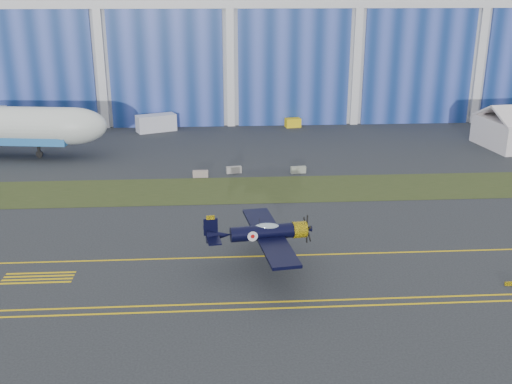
{
  "coord_description": "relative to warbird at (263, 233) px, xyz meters",
  "views": [
    {
      "loc": [
        -2.23,
        -55.3,
        23.89
      ],
      "look_at": [
        1.38,
        1.45,
        4.07
      ],
      "focal_mm": 42.0,
      "sensor_mm": 36.0,
      "label": 1
    }
  ],
  "objects": [
    {
      "name": "grass_median",
      "position": [
        -1.38,
        21.55,
        -3.45
      ],
      "size": [
        260.0,
        10.0,
        0.02
      ],
      "primitive_type": "cube",
      "color": "#475128",
      "rests_on": "ground"
    },
    {
      "name": "edge_line_near",
      "position": [
        -1.38,
        -6.95,
        -3.46
      ],
      "size": [
        80.0,
        0.2,
        0.02
      ],
      "primitive_type": "cube",
      "color": "yellow",
      "rests_on": "ground"
    },
    {
      "name": "taxiway_centreline",
      "position": [
        -1.38,
        2.55,
        -3.46
      ],
      "size": [
        200.0,
        0.2,
        0.02
      ],
      "primitive_type": "cube",
      "color": "yellow",
      "rests_on": "ground"
    },
    {
      "name": "warbird",
      "position": [
        0.0,
        0.0,
        0.0
      ],
      "size": [
        12.29,
        14.18,
        3.81
      ],
      "rotation": [
        0.0,
        0.0,
        0.14
      ],
      "color": "black",
      "rests_on": "ground"
    },
    {
      "name": "barrier_c",
      "position": [
        6.86,
        28.01,
        -3.02
      ],
      "size": [
        2.06,
        0.84,
        0.9
      ],
      "primitive_type": "cube",
      "rotation": [
        0.0,
        0.0,
        0.12
      ],
      "color": "gray",
      "rests_on": "ground"
    },
    {
      "name": "hangar",
      "position": [
        -1.38,
        79.34,
        11.48
      ],
      "size": [
        220.0,
        45.7,
        30.0
      ],
      "color": "silver",
      "rests_on": "ground"
    },
    {
      "name": "barrier_b",
      "position": [
        -1.72,
        28.52,
        -3.02
      ],
      "size": [
        2.07,
        0.92,
        0.9
      ],
      "primitive_type": "cube",
      "rotation": [
        0.0,
        0.0,
        0.17
      ],
      "color": "#9C9A96",
      "rests_on": "ground"
    },
    {
      "name": "edge_line_far",
      "position": [
        -1.38,
        -5.95,
        -3.46
      ],
      "size": [
        80.0,
        0.2,
        0.02
      ],
      "primitive_type": "cube",
      "color": "yellow",
      "rests_on": "ground"
    },
    {
      "name": "guard_board_right",
      "position": [
        20.62,
        -4.45,
        -3.3
      ],
      "size": [
        1.2,
        0.15,
        0.35
      ],
      "primitive_type": "cube",
      "color": "yellow",
      "rests_on": "ground"
    },
    {
      "name": "hold_short_ladder",
      "position": [
        -19.38,
        -0.55,
        -3.46
      ],
      "size": [
        6.0,
        2.4,
        0.02
      ],
      "primitive_type": null,
      "color": "yellow",
      "rests_on": "ground"
    },
    {
      "name": "ground",
      "position": [
        -1.38,
        7.55,
        -3.47
      ],
      "size": [
        260.0,
        260.0,
        0.0
      ],
      "primitive_type": "plane",
      "color": "#2D3135",
      "rests_on": "ground"
    },
    {
      "name": "tug",
      "position": [
        9.44,
        55.14,
        -2.7
      ],
      "size": [
        2.88,
        2.08,
        1.54
      ],
      "primitive_type": "cube",
      "rotation": [
        0.0,
        0.0,
        0.17
      ],
      "color": "yellow",
      "rests_on": "ground"
    },
    {
      "name": "barrier_a",
      "position": [
        -6.12,
        27.03,
        -3.02
      ],
      "size": [
        2.01,
        0.62,
        0.9
      ],
      "primitive_type": "cube",
      "rotation": [
        0.0,
        0.0,
        0.01
      ],
      "color": "#A08E86",
      "rests_on": "ground"
    },
    {
      "name": "shipping_container",
      "position": [
        -14.28,
        53.47,
        -2.05
      ],
      "size": [
        7.07,
        4.93,
        2.84
      ],
      "primitive_type": "cube",
      "rotation": [
        0.0,
        0.0,
        0.39
      ],
      "color": "silver",
      "rests_on": "ground"
    }
  ]
}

